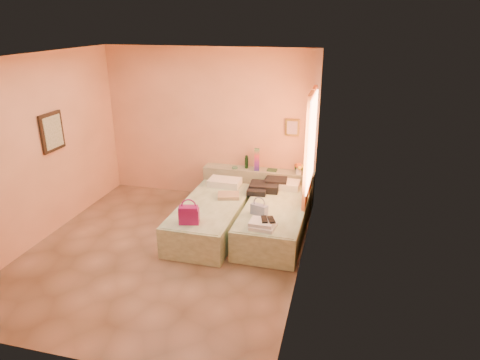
% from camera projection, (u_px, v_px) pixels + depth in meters
% --- Properties ---
extents(ground, '(4.50, 4.50, 0.00)m').
position_uv_depth(ground, '(165.00, 250.00, 6.42)').
color(ground, '#A27D61').
rests_on(ground, ground).
extents(room_walls, '(4.02, 4.51, 2.81)m').
position_uv_depth(room_walls, '(186.00, 126.00, 6.24)').
color(room_walls, '#FBB186').
rests_on(room_walls, ground).
extents(headboard_ledge, '(2.05, 0.30, 0.65)m').
position_uv_depth(headboard_ledge, '(258.00, 186.00, 7.97)').
color(headboard_ledge, '#ABB392').
rests_on(headboard_ledge, ground).
extents(bed_left, '(0.93, 2.01, 0.50)m').
position_uv_depth(bed_left, '(211.00, 218.00, 6.89)').
color(bed_left, beige).
rests_on(bed_left, ground).
extents(bed_right, '(0.93, 2.01, 0.50)m').
position_uv_depth(bed_right, '(275.00, 220.00, 6.79)').
color(bed_right, beige).
rests_on(bed_right, ground).
extents(water_bottle, '(0.07, 0.07, 0.23)m').
position_uv_depth(water_bottle, '(246.00, 162.00, 7.89)').
color(water_bottle, '#13351C').
rests_on(water_bottle, headboard_ledge).
extents(rainbow_box, '(0.11, 0.11, 0.41)m').
position_uv_depth(rainbow_box, '(257.00, 160.00, 7.75)').
color(rainbow_box, '#9E1365').
rests_on(rainbow_box, headboard_ledge).
extents(small_dish, '(0.13, 0.13, 0.03)m').
position_uv_depth(small_dish, '(235.00, 168.00, 7.91)').
color(small_dish, '#488566').
rests_on(small_dish, headboard_ledge).
extents(green_book, '(0.18, 0.13, 0.03)m').
position_uv_depth(green_book, '(272.00, 170.00, 7.78)').
color(green_book, '#2A4E32').
rests_on(green_book, headboard_ledge).
extents(flower_vase, '(0.24, 0.24, 0.25)m').
position_uv_depth(flower_vase, '(299.00, 168.00, 7.58)').
color(flower_vase, silver).
rests_on(flower_vase, headboard_ledge).
extents(magenta_handbag, '(0.31, 0.22, 0.27)m').
position_uv_depth(magenta_handbag, '(189.00, 215.00, 6.11)').
color(magenta_handbag, '#9E1365').
rests_on(magenta_handbag, bed_left).
extents(khaki_garment, '(0.41, 0.36, 0.06)m').
position_uv_depth(khaki_garment, '(228.00, 196.00, 7.02)').
color(khaki_garment, tan).
rests_on(khaki_garment, bed_left).
extents(clothes_pile, '(0.55, 0.55, 0.16)m').
position_uv_depth(clothes_pile, '(267.00, 186.00, 7.28)').
color(clothes_pile, black).
rests_on(clothes_pile, bed_right).
extents(blue_handbag, '(0.27, 0.19, 0.16)m').
position_uv_depth(blue_handbag, '(259.00, 210.00, 6.39)').
color(blue_handbag, '#3B548E').
rests_on(blue_handbag, bed_right).
extents(towel_stack, '(0.37, 0.33, 0.10)m').
position_uv_depth(towel_stack, '(263.00, 225.00, 6.00)').
color(towel_stack, white).
rests_on(towel_stack, bed_right).
extents(sandal_pair, '(0.21, 0.25, 0.02)m').
position_uv_depth(sandal_pair, '(268.00, 220.00, 6.01)').
color(sandal_pair, black).
rests_on(sandal_pair, towel_stack).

